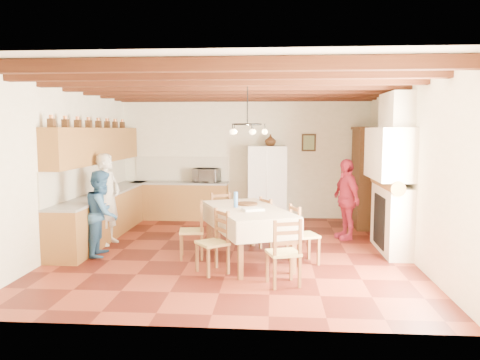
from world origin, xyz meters
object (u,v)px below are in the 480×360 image
chair_right_near (304,234)px  hutch (365,177)px  dining_table (247,213)px  chair_left_near (212,242)px  person_woman_blue (102,213)px  chair_right_far (274,224)px  chair_left_far (192,230)px  person_man (108,199)px  refrigerator (267,184)px  person_woman_red (346,199)px  microwave (207,175)px  chair_end_far (224,219)px  chair_end_near (283,251)px

chair_right_near → hutch: bearing=-47.7°
dining_table → chair_left_near: bearing=-124.9°
person_woman_blue → chair_right_far: bearing=-85.6°
chair_left_far → person_man: person_man is taller
refrigerator → chair_left_far: bearing=-113.2°
person_woman_red → microwave: bearing=-139.0°
chair_right_far → microwave: (-1.62, 2.78, 0.59)m
hutch → person_woman_blue: bearing=-149.6°
chair_left_near → chair_end_far: size_ratio=1.00×
person_woman_blue → microwave: person_woman_blue is taller
dining_table → chair_left_near: (-0.49, -0.70, -0.32)m
chair_right_near → microwave: microwave is taller
chair_right_near → person_woman_red: 2.03m
dining_table → chair_end_far: chair_end_far is taller
hutch → person_man: (-5.15, -2.02, -0.25)m
hutch → chair_left_far: size_ratio=2.31×
chair_end_near → chair_end_far: bearing=-82.9°
refrigerator → chair_right_far: size_ratio=1.86×
chair_end_near → microwave: 5.06m
person_woman_blue → person_woman_red: size_ratio=0.93×
person_man → person_woman_blue: 0.81m
person_man → person_woman_blue: bearing=-155.9°
person_woman_blue → person_woman_red: (4.37, 1.54, 0.06)m
refrigerator → chair_end_far: bearing=-111.7°
person_woman_red → chair_right_near: bearing=-45.7°
person_woman_blue → microwave: size_ratio=2.45×
chair_left_near → person_woman_red: bearing=99.0°
hutch → chair_left_far: 4.50m
hutch → chair_end_near: 4.61m
chair_end_near → person_man: bearing=-50.9°
chair_right_near → chair_end_far: bearing=29.1°
chair_end_far → microwave: size_ratio=1.59×
chair_right_far → person_man: person_man is taller
chair_left_near → chair_right_near: size_ratio=1.00×
dining_table → chair_right_near: 0.99m
refrigerator → chair_end_far: (-0.77, -2.31, -0.41)m
chair_left_near → chair_end_far: (-0.01, 1.84, 0.00)m
chair_left_near → chair_end_near: size_ratio=1.00×
refrigerator → microwave: size_ratio=2.95×
chair_left_near → chair_right_far: 1.72m
chair_right_near → person_woman_red: bearing=-48.5°
chair_left_far → person_woman_red: person_woman_red is taller
chair_end_near → chair_end_far: (-1.07, 2.32, 0.00)m
dining_table → chair_left_far: 1.00m
chair_end_far → person_woman_blue: person_woman_blue is taller
chair_left_near → chair_right_far: same height
refrigerator → chair_left_near: 4.23m
chair_left_far → person_man: size_ratio=0.56×
chair_left_near → hutch: bearing=104.4°
refrigerator → chair_end_near: bearing=-89.5°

